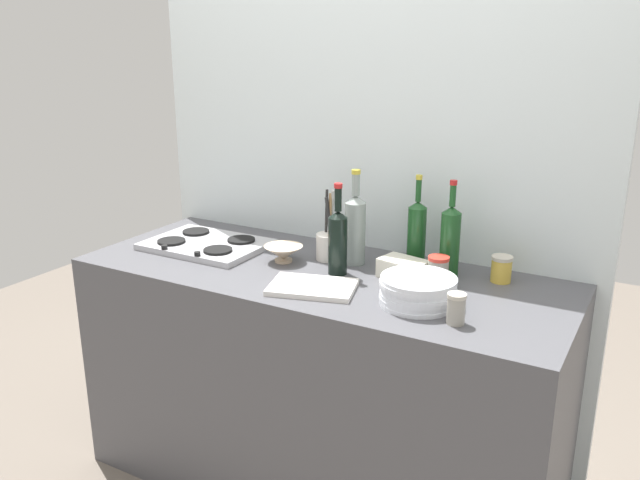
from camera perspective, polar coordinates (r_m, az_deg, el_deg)
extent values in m
plane|color=#6B6056|center=(2.83, 0.00, -20.08)|extent=(6.00, 6.00, 0.00)
cube|color=#4C4C51|center=(2.59, 0.00, -12.14)|extent=(1.80, 0.70, 0.90)
cube|color=silver|center=(2.66, 4.03, 4.37)|extent=(1.90, 0.06, 2.26)
cube|color=#B2B2B7|center=(2.70, -9.80, -0.39)|extent=(0.47, 0.34, 0.02)
cylinder|color=black|center=(2.71, -12.75, -0.10)|extent=(0.11, 0.11, 0.01)
cylinder|color=black|center=(2.57, -8.84, -0.88)|extent=(0.11, 0.11, 0.01)
cylinder|color=black|center=(2.82, -10.70, 0.71)|extent=(0.11, 0.11, 0.01)
cylinder|color=black|center=(2.68, -6.84, 0.01)|extent=(0.11, 0.11, 0.01)
cylinder|color=black|center=(2.63, -13.34, -0.61)|extent=(0.02, 0.02, 0.02)
cylinder|color=black|center=(2.53, -10.58, -1.18)|extent=(0.02, 0.02, 0.02)
cylinder|color=white|center=(2.13, 8.42, -5.35)|extent=(0.24, 0.24, 0.01)
cylinder|color=white|center=(2.13, 8.41, -5.00)|extent=(0.24, 0.24, 0.01)
cylinder|color=white|center=(2.12, 8.47, -4.68)|extent=(0.24, 0.24, 0.01)
cylinder|color=white|center=(2.12, 8.58, -4.36)|extent=(0.24, 0.24, 0.01)
cylinder|color=white|center=(2.12, 8.52, -4.00)|extent=(0.24, 0.24, 0.01)
cylinder|color=white|center=(2.11, 8.46, -3.70)|extent=(0.24, 0.24, 0.01)
cylinder|color=white|center=(2.10, 8.56, -3.37)|extent=(0.24, 0.24, 0.01)
cylinder|color=gray|center=(2.45, 3.05, 0.57)|extent=(0.08, 0.08, 0.24)
cone|color=gray|center=(2.41, 3.10, 3.56)|extent=(0.08, 0.08, 0.03)
cylinder|color=gray|center=(2.40, 3.12, 4.80)|extent=(0.03, 0.03, 0.08)
cylinder|color=gold|center=(2.39, 3.14, 5.92)|extent=(0.03, 0.03, 0.02)
cylinder|color=#19471E|center=(2.36, 11.18, -0.42)|extent=(0.07, 0.07, 0.23)
cone|color=#19471E|center=(2.32, 11.36, 2.59)|extent=(0.07, 0.07, 0.02)
cylinder|color=#19471E|center=(2.31, 11.43, 3.79)|extent=(0.02, 0.02, 0.08)
cylinder|color=#B21E1E|center=(2.30, 11.50, 4.90)|extent=(0.03, 0.03, 0.02)
cylinder|color=black|center=(2.34, 1.55, -0.51)|extent=(0.07, 0.07, 0.21)
cone|color=black|center=(2.31, 1.57, 2.24)|extent=(0.07, 0.07, 0.02)
cylinder|color=black|center=(2.30, 1.58, 3.52)|extent=(0.03, 0.03, 0.08)
cylinder|color=#B21E1E|center=(2.28, 1.59, 4.73)|extent=(0.03, 0.03, 0.02)
cylinder|color=#19471E|center=(2.44, 8.35, 0.23)|extent=(0.07, 0.07, 0.22)
cone|color=#19471E|center=(2.41, 8.48, 3.05)|extent=(0.07, 0.07, 0.02)
cylinder|color=#19471E|center=(2.40, 8.54, 4.27)|extent=(0.02, 0.02, 0.08)
cylinder|color=gold|center=(2.39, 8.59, 5.40)|extent=(0.02, 0.02, 0.02)
cylinder|color=beige|center=(2.50, -3.18, -1.77)|extent=(0.07, 0.07, 0.01)
cone|color=beige|center=(2.49, -3.19, -1.09)|extent=(0.15, 0.15, 0.05)
cube|color=silver|center=(2.34, 7.22, -2.50)|extent=(0.18, 0.14, 0.07)
cylinder|color=silver|center=(2.51, 0.76, -0.59)|extent=(0.10, 0.10, 0.10)
cylinder|color=#262626|center=(2.46, 0.83, 1.32)|extent=(0.05, 0.03, 0.21)
cylinder|color=#262626|center=(2.51, 0.55, 1.85)|extent=(0.02, 0.01, 0.23)
cylinder|color=#997247|center=(2.46, 0.86, 1.50)|extent=(0.02, 0.04, 0.22)
cylinder|color=#B7B7B2|center=(2.49, 1.00, 1.85)|extent=(0.04, 0.05, 0.24)
cylinder|color=gold|center=(2.37, 15.43, -2.57)|extent=(0.07, 0.07, 0.08)
cylinder|color=beige|center=(2.36, 15.52, -1.51)|extent=(0.07, 0.07, 0.01)
cylinder|color=#9E998C|center=(2.00, 11.70, -6.01)|extent=(0.05, 0.05, 0.08)
cylinder|color=beige|center=(1.98, 11.78, -4.74)|extent=(0.06, 0.06, 0.01)
cylinder|color=#9E998C|center=(2.28, 10.19, -2.84)|extent=(0.07, 0.07, 0.09)
cylinder|color=red|center=(2.26, 10.26, -1.57)|extent=(0.07, 0.07, 0.01)
cube|color=silver|center=(2.23, -0.66, -4.10)|extent=(0.33, 0.26, 0.02)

